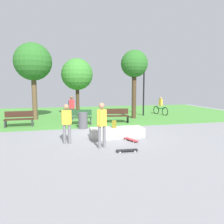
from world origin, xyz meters
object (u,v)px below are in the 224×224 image
object	(u,v)px
skateboard_spare	(131,140)
lamp_post	(144,82)
tree_young_birch	(134,65)
backpack_on_ledge	(114,124)
cyclist_on_bicycle	(161,107)
skater_watching	(67,121)
tree_leaning_ash	(33,62)
tree_slender_maple	(77,75)
skateboard_by_ledge	(127,150)
skater_performing_trick	(102,122)
trash_bin	(83,120)
park_bench_near_path	(19,119)
park_bench_center_lawn	(79,117)
pedestrian_with_backpack	(72,106)
park_bench_far_left	(116,115)
concrete_ledge	(117,132)

from	to	relation	value
skateboard_spare	lamp_post	distance (m)	8.73
tree_young_birch	lamp_post	xyz separation A→B (m)	(1.25, 1.22, -1.20)
backpack_on_ledge	cyclist_on_bicycle	bearing A→B (deg)	152.61
backpack_on_ledge	skater_watching	world-z (taller)	skater_watching
skater_watching	tree_leaning_ash	xyz separation A→B (m)	(-2.02, 7.11, 3.04)
backpack_on_ledge	tree_slender_maple	bearing A→B (deg)	-158.94
skateboard_by_ledge	tree_leaning_ash	xyz separation A→B (m)	(-4.13, 8.76, 3.95)
skater_performing_trick	tree_young_birch	xyz separation A→B (m)	(3.73, 7.02, 2.85)
tree_young_birch	skateboard_by_ledge	bearing A→B (deg)	-110.75
trash_bin	tree_young_birch	bearing A→B (deg)	36.34
park_bench_near_path	lamp_post	world-z (taller)	lamp_post
park_bench_center_lawn	pedestrian_with_backpack	bearing A→B (deg)	101.72
skater_watching	park_bench_far_left	world-z (taller)	skater_watching
skateboard_spare	tree_slender_maple	distance (m)	9.20
park_bench_center_lawn	lamp_post	world-z (taller)	lamp_post
concrete_ledge	skateboard_spare	size ratio (longest dim) A/B	3.05
park_bench_center_lawn	park_bench_far_left	bearing A→B (deg)	2.21
cyclist_on_bicycle	concrete_ledge	bearing A→B (deg)	-128.96
tree_leaning_ash	pedestrian_with_backpack	size ratio (longest dim) A/B	3.12
skater_performing_trick	pedestrian_with_backpack	bearing A→B (deg)	96.50
concrete_ledge	tree_slender_maple	bearing A→B (deg)	99.24
backpack_on_ledge	skateboard_spare	distance (m)	1.20
park_bench_near_path	cyclist_on_bicycle	world-z (taller)	cyclist_on_bicycle
park_bench_center_lawn	skateboard_spare	bearing A→B (deg)	-68.02
pedestrian_with_backpack	tree_leaning_ash	bearing A→B (deg)	159.74
park_bench_far_left	skateboard_by_ledge	bearing A→B (deg)	-100.98
skateboard_by_ledge	park_bench_far_left	distance (m)	6.35
skater_watching	tree_slender_maple	xyz separation A→B (m)	(1.08, 8.26, 2.31)
park_bench_far_left	tree_young_birch	world-z (taller)	tree_young_birch
skater_watching	tree_leaning_ash	world-z (taller)	tree_leaning_ash
skateboard_by_ledge	trash_bin	world-z (taller)	trash_bin
skater_watching	tree_slender_maple	world-z (taller)	tree_slender_maple
park_bench_near_path	trash_bin	distance (m)	3.89
tree_young_birch	tree_slender_maple	xyz separation A→B (m)	(-3.96, 2.15, -0.61)
backpack_on_ledge	tree_slender_maple	size ratio (longest dim) A/B	0.07
tree_young_birch	tree_slender_maple	size ratio (longest dim) A/B	1.10
backpack_on_ledge	tree_young_birch	xyz separation A→B (m)	(2.84, 5.38, 3.27)
backpack_on_ledge	cyclist_on_bicycle	distance (m)	8.84
tree_slender_maple	lamp_post	size ratio (longest dim) A/B	1.02
backpack_on_ledge	park_bench_center_lawn	bearing A→B (deg)	-147.67
park_bench_center_lawn	lamp_post	distance (m)	6.52
park_bench_near_path	tree_young_birch	size ratio (longest dim) A/B	0.32
backpack_on_ledge	skateboard_by_ledge	bearing A→B (deg)	10.17
concrete_ledge	park_bench_center_lawn	xyz separation A→B (m)	(-1.47, 3.85, 0.25)
skater_performing_trick	skateboard_spare	xyz separation A→B (m)	(1.43, 0.71, -0.97)
skateboard_spare	park_bench_near_path	xyz separation A→B (m)	(-5.39, 4.73, 0.42)
tree_slender_maple	pedestrian_with_backpack	bearing A→B (deg)	-105.48
park_bench_far_left	cyclist_on_bicycle	distance (m)	5.43
skater_watching	trash_bin	xyz separation A→B (m)	(0.98, 3.12, -0.52)
tree_slender_maple	pedestrian_with_backpack	world-z (taller)	tree_slender_maple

